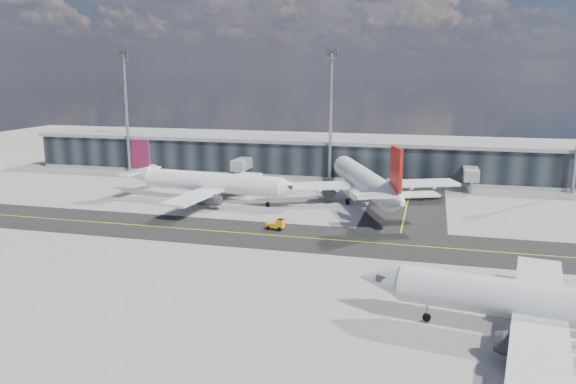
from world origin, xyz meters
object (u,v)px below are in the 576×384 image
airliner_near (558,306)px  airliner_redtail (365,181)px  baggage_tug (277,224)px  service_van (394,185)px  airliner_af (210,182)px

airliner_near → airliner_redtail: bearing=33.9°
airliner_redtail → airliner_near: 56.12m
baggage_tug → airliner_near: bearing=57.4°
airliner_near → service_van: size_ratio=7.01×
airliner_redtail → service_van: (4.50, 15.62, -3.55)m
service_van → baggage_tug: bearing=-115.1°
airliner_redtail → baggage_tug: 24.16m
airliner_af → airliner_near: size_ratio=1.03×
airliner_near → airliner_af: bearing=58.0°
airliner_near → service_van: (-19.09, 66.54, -2.86)m
airliner_near → baggage_tug: bearing=58.4°
airliner_af → baggage_tug: size_ratio=12.81×
airliner_af → baggage_tug: 23.72m
airliner_af → baggage_tug: airliner_af is taller
airliner_af → service_van: 39.30m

